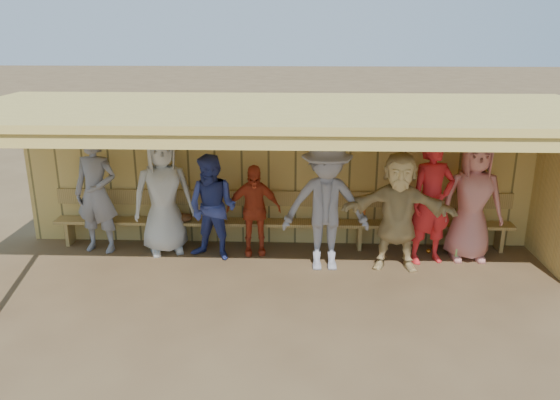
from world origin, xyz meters
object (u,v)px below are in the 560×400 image
object	(u,v)px
player_g	(432,202)
player_a	(96,193)
player_d	(254,210)
player_c	(213,208)
player_e	(326,206)
player_b	(163,194)
player_f	(398,211)
player_h	(472,200)
bench	(282,216)

from	to	relation	value
player_g	player_a	bearing A→B (deg)	160.93
player_d	player_g	size ratio (longest dim) A/B	0.75
player_c	player_e	xyz separation A→B (m)	(1.75, -0.31, 0.16)
player_c	player_e	distance (m)	1.78
player_d	player_c	bearing A→B (deg)	-166.03
player_a	player_g	world-z (taller)	player_g
player_a	player_d	distance (m)	2.55
player_e	player_d	bearing A→B (deg)	152.83
player_b	player_c	xyz separation A→B (m)	(0.83, -0.25, -0.14)
player_a	player_f	world-z (taller)	player_a
player_f	player_h	size ratio (longest dim) A/B	0.94
player_f	player_h	world-z (taller)	player_h
player_a	player_b	distance (m)	1.09
player_c	player_g	distance (m)	3.38
player_d	bench	world-z (taller)	player_d
player_a	player_b	xyz separation A→B (m)	(1.09, 0.00, -0.01)
player_h	bench	world-z (taller)	player_h
player_f	player_g	distance (m)	0.61
player_f	player_g	world-z (taller)	player_g
player_d	player_f	size ratio (longest dim) A/B	0.82
player_b	player_g	world-z (taller)	player_g
player_h	player_a	bearing A→B (deg)	179.71
bench	player_b	bearing A→B (deg)	-170.81
player_b	player_g	bearing A→B (deg)	-24.29
player_h	bench	bearing A→B (deg)	172.93
player_d	player_e	distance (m)	1.27
player_b	player_h	bearing A→B (deg)	-22.06
player_c	player_d	xyz separation A→B (m)	(0.62, 0.22, -0.10)
player_g	player_c	bearing A→B (deg)	163.65
player_h	bench	size ratio (longest dim) A/B	0.25
player_c	player_d	bearing A→B (deg)	38.43
bench	player_e	bearing A→B (deg)	-51.58
player_a	player_g	size ratio (longest dim) A/B	1.00
player_e	player_g	bearing A→B (deg)	8.94
player_g	bench	distance (m)	2.42
player_g	player_h	size ratio (longest dim) A/B	1.02
player_d	player_g	xyz separation A→B (m)	(2.75, -0.22, 0.24)
player_d	player_f	world-z (taller)	player_f
bench	player_f	bearing A→B (deg)	-24.75
player_c	player_d	distance (m)	0.67
player_a	player_c	xyz separation A→B (m)	(1.91, -0.25, -0.14)
player_b	bench	world-z (taller)	player_b
player_b	player_d	distance (m)	1.47
player_h	player_c	bearing A→B (deg)	-177.19
player_a	bench	xyz separation A→B (m)	(2.97, 0.31, -0.45)
player_d	player_h	bearing A→B (deg)	-6.75
player_e	bench	bearing A→B (deg)	126.49
player_h	player_e	bearing A→B (deg)	-167.93
player_a	player_e	bearing A→B (deg)	-0.24
player_c	player_e	world-z (taller)	player_e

